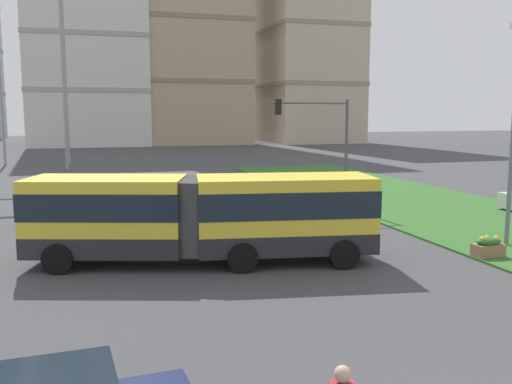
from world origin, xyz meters
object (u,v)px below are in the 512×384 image
(apartment_tower_westcentre, at_px, (85,14))
(articulated_bus, at_px, (203,216))
(car_black_sedan, at_px, (83,207))
(traffic_light_far_right, at_px, (322,134))
(flower_planter_4, at_px, (488,247))
(apartment_tower_eastcentre, at_px, (307,32))

(apartment_tower_westcentre, bearing_deg, articulated_bus, -87.49)
(car_black_sedan, bearing_deg, traffic_light_far_right, 0.02)
(car_black_sedan, distance_m, traffic_light_far_right, 12.52)
(flower_planter_4, bearing_deg, articulated_bus, 166.58)
(articulated_bus, height_order, traffic_light_far_right, traffic_light_far_right)
(articulated_bus, relative_size, apartment_tower_eastcentre, 0.32)
(articulated_bus, bearing_deg, apartment_tower_westcentre, 92.51)
(apartment_tower_westcentre, relative_size, apartment_tower_eastcentre, 1.06)
(car_black_sedan, xyz_separation_m, traffic_light_far_right, (12.08, 0.00, 3.31))
(traffic_light_far_right, xyz_separation_m, apartment_tower_eastcentre, (25.76, 67.03, 15.00))
(articulated_bus, height_order, flower_planter_4, articulated_bus)
(car_black_sedan, xyz_separation_m, apartment_tower_westcentre, (0.73, 66.56, 19.52))
(traffic_light_far_right, distance_m, apartment_tower_eastcentre, 73.36)
(flower_planter_4, height_order, traffic_light_far_right, traffic_light_far_right)
(articulated_bus, xyz_separation_m, flower_planter_4, (9.87, -2.36, -1.23))
(apartment_tower_westcentre, xyz_separation_m, apartment_tower_eastcentre, (37.11, 0.47, -1.21))
(articulated_bus, xyz_separation_m, apartment_tower_westcentre, (-3.29, 75.06, 18.62))
(articulated_bus, distance_m, traffic_light_far_right, 11.96)
(traffic_light_far_right, relative_size, apartment_tower_westcentre, 0.14)
(car_black_sedan, relative_size, apartment_tower_eastcentre, 0.12)
(flower_planter_4, relative_size, apartment_tower_eastcentre, 0.03)
(apartment_tower_westcentre, bearing_deg, traffic_light_far_right, -80.32)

